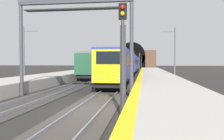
{
  "coord_description": "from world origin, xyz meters",
  "views": [
    {
      "loc": [
        -12.36,
        -2.98,
        2.7
      ],
      "look_at": [
        14.01,
        0.72,
        1.77
      ],
      "focal_mm": 37.01,
      "sensor_mm": 36.0,
      "label": 1
    }
  ],
  "objects_px": {
    "catenary_mast_far": "(24,54)",
    "railway_signal_near": "(123,52)",
    "catenary_mast_near": "(175,53)",
    "overhead_signal_gantry": "(74,23)",
    "train_main_approaching": "(130,64)",
    "railway_signal_mid": "(139,61)",
    "railway_signal_far": "(141,62)",
    "train_adjacent_platform": "(114,63)"
  },
  "relations": [
    {
      "from": "train_adjacent_platform",
      "to": "catenary_mast_far",
      "type": "bearing_deg",
      "value": 166.73
    },
    {
      "from": "train_main_approaching",
      "to": "railway_signal_near",
      "type": "xyz_separation_m",
      "value": [
        -37.57,
        -1.95,
        0.85
      ]
    },
    {
      "from": "catenary_mast_far",
      "to": "overhead_signal_gantry",
      "type": "bearing_deg",
      "value": -135.82
    },
    {
      "from": "train_main_approaching",
      "to": "catenary_mast_near",
      "type": "bearing_deg",
      "value": 26.25
    },
    {
      "from": "railway_signal_near",
      "to": "catenary_mast_near",
      "type": "xyz_separation_m",
      "value": [
        22.98,
        -5.31,
        0.73
      ]
    },
    {
      "from": "train_main_approaching",
      "to": "overhead_signal_gantry",
      "type": "bearing_deg",
      "value": -4.49
    },
    {
      "from": "train_main_approaching",
      "to": "catenary_mast_far",
      "type": "height_order",
      "value": "catenary_mast_far"
    },
    {
      "from": "railway_signal_near",
      "to": "railway_signal_mid",
      "type": "distance_m",
      "value": 37.45
    },
    {
      "from": "railway_signal_mid",
      "to": "overhead_signal_gantry",
      "type": "distance_m",
      "value": 31.66
    },
    {
      "from": "catenary_mast_near",
      "to": "overhead_signal_gantry",
      "type": "bearing_deg",
      "value": 150.18
    },
    {
      "from": "railway_signal_mid",
      "to": "overhead_signal_gantry",
      "type": "bearing_deg",
      "value": -7.84
    },
    {
      "from": "railway_signal_near",
      "to": "railway_signal_mid",
      "type": "bearing_deg",
      "value": -180.0
    },
    {
      "from": "train_adjacent_platform",
      "to": "railway_signal_mid",
      "type": "relative_size",
      "value": 13.04
    },
    {
      "from": "train_adjacent_platform",
      "to": "train_main_approaching",
      "type": "bearing_deg",
      "value": -156.92
    },
    {
      "from": "railway_signal_mid",
      "to": "catenary_mast_near",
      "type": "relative_size",
      "value": 0.61
    },
    {
      "from": "catenary_mast_near",
      "to": "catenary_mast_far",
      "type": "distance_m",
      "value": 20.42
    },
    {
      "from": "train_main_approaching",
      "to": "catenary_mast_far",
      "type": "bearing_deg",
      "value": -29.31
    },
    {
      "from": "overhead_signal_gantry",
      "to": "catenary_mast_near",
      "type": "height_order",
      "value": "catenary_mast_near"
    },
    {
      "from": "railway_signal_near",
      "to": "train_adjacent_platform",
      "type": "bearing_deg",
      "value": -172.16
    },
    {
      "from": "catenary_mast_far",
      "to": "railway_signal_near",
      "type": "bearing_deg",
      "value": -139.17
    },
    {
      "from": "railway_signal_mid",
      "to": "railway_signal_far",
      "type": "height_order",
      "value": "railway_signal_far"
    },
    {
      "from": "train_main_approaching",
      "to": "train_adjacent_platform",
      "type": "relative_size",
      "value": 0.98
    },
    {
      "from": "railway_signal_far",
      "to": "train_adjacent_platform",
      "type": "bearing_deg",
      "value": -16.04
    },
    {
      "from": "overhead_signal_gantry",
      "to": "catenary_mast_far",
      "type": "xyz_separation_m",
      "value": [
        9.88,
        9.61,
        -2.02
      ]
    },
    {
      "from": "railway_signal_near",
      "to": "catenary_mast_far",
      "type": "relative_size",
      "value": 0.77
    },
    {
      "from": "train_adjacent_platform",
      "to": "railway_signal_far",
      "type": "distance_m",
      "value": 24.06
    },
    {
      "from": "train_adjacent_platform",
      "to": "overhead_signal_gantry",
      "type": "bearing_deg",
      "value": -177.37
    },
    {
      "from": "train_main_approaching",
      "to": "railway_signal_near",
      "type": "relative_size",
      "value": 10.94
    },
    {
      "from": "railway_signal_near",
      "to": "overhead_signal_gantry",
      "type": "relative_size",
      "value": 0.6
    },
    {
      "from": "railway_signal_mid",
      "to": "railway_signal_near",
      "type": "bearing_deg",
      "value": 0.0
    },
    {
      "from": "railway_signal_mid",
      "to": "railway_signal_far",
      "type": "distance_m",
      "value": 33.96
    },
    {
      "from": "railway_signal_far",
      "to": "train_main_approaching",
      "type": "bearing_deg",
      "value": -3.3
    },
    {
      "from": "railway_signal_near",
      "to": "overhead_signal_gantry",
      "type": "bearing_deg",
      "value": -145.3
    },
    {
      "from": "railway_signal_mid",
      "to": "train_adjacent_platform",
      "type": "bearing_deg",
      "value": -148.49
    },
    {
      "from": "train_main_approaching",
      "to": "train_adjacent_platform",
      "type": "distance_m",
      "value": 11.7
    },
    {
      "from": "catenary_mast_near",
      "to": "catenary_mast_far",
      "type": "relative_size",
      "value": 1.07
    },
    {
      "from": "railway_signal_far",
      "to": "railway_signal_mid",
      "type": "bearing_deg",
      "value": 0.0
    },
    {
      "from": "overhead_signal_gantry",
      "to": "catenary_mast_near",
      "type": "relative_size",
      "value": 1.18
    },
    {
      "from": "train_main_approaching",
      "to": "catenary_mast_near",
      "type": "xyz_separation_m",
      "value": [
        -14.59,
        -7.27,
        1.58
      ]
    },
    {
      "from": "train_adjacent_platform",
      "to": "railway_signal_far",
      "type": "relative_size",
      "value": 12.67
    },
    {
      "from": "overhead_signal_gantry",
      "to": "catenary_mast_near",
      "type": "xyz_separation_m",
      "value": [
        16.77,
        -9.61,
        -1.77
      ]
    },
    {
      "from": "catenary_mast_near",
      "to": "catenary_mast_far",
      "type": "height_order",
      "value": "catenary_mast_near"
    }
  ]
}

